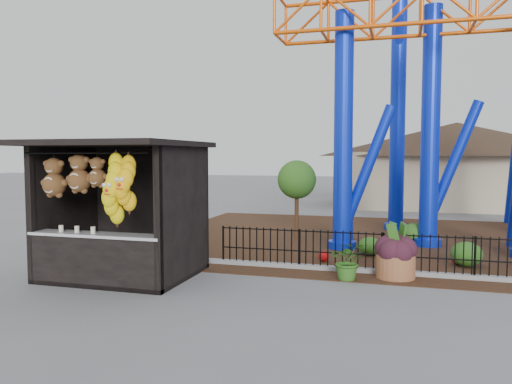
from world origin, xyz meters
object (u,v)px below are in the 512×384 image
(potted_plant, at_px, (348,261))
(prize_booth, at_px, (117,211))
(terracotta_planter, at_px, (395,266))
(roller_coaster, at_px, (468,40))

(potted_plant, bearing_deg, prize_booth, -170.79)
(potted_plant, bearing_deg, terracotta_planter, 20.08)
(roller_coaster, xyz_separation_m, potted_plant, (-3.05, -6.01, -6.00))
(prize_booth, xyz_separation_m, potted_plant, (5.06, 1.32, -1.10))
(roller_coaster, relative_size, terracotta_planter, 12.42)
(prize_booth, height_order, roller_coaster, roller_coaster)
(terracotta_planter, bearing_deg, prize_booth, -163.47)
(terracotta_planter, distance_m, potted_plant, 1.13)
(prize_booth, xyz_separation_m, roller_coaster, (8.10, 7.33, 4.90))
(prize_booth, distance_m, potted_plant, 5.34)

